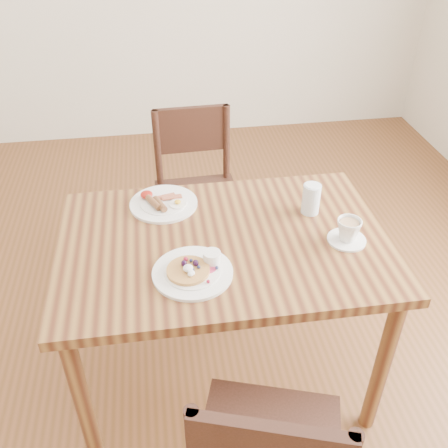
% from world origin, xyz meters
% --- Properties ---
extents(ground, '(5.00, 5.00, 0.00)m').
position_xyz_m(ground, '(0.00, 0.00, 0.00)').
color(ground, brown).
rests_on(ground, ground).
extents(dining_table, '(1.20, 0.80, 0.75)m').
position_xyz_m(dining_table, '(0.00, 0.00, 0.65)').
color(dining_table, brown).
rests_on(dining_table, ground).
extents(chair_far, '(0.43, 0.43, 0.88)m').
position_xyz_m(chair_far, '(-0.02, 0.78, 0.49)').
color(chair_far, '#3B1D15').
rests_on(chair_far, ground).
extents(pancake_plate, '(0.27, 0.27, 0.06)m').
position_xyz_m(pancake_plate, '(-0.13, -0.17, 0.76)').
color(pancake_plate, white).
rests_on(pancake_plate, dining_table).
extents(breakfast_plate, '(0.27, 0.27, 0.04)m').
position_xyz_m(breakfast_plate, '(-0.21, 0.26, 0.76)').
color(breakfast_plate, white).
rests_on(breakfast_plate, dining_table).
extents(teacup_saucer, '(0.14, 0.14, 0.09)m').
position_xyz_m(teacup_saucer, '(0.44, -0.07, 0.79)').
color(teacup_saucer, white).
rests_on(teacup_saucer, dining_table).
extents(water_glass, '(0.07, 0.07, 0.12)m').
position_xyz_m(water_glass, '(0.36, 0.13, 0.81)').
color(water_glass, silver).
rests_on(water_glass, dining_table).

